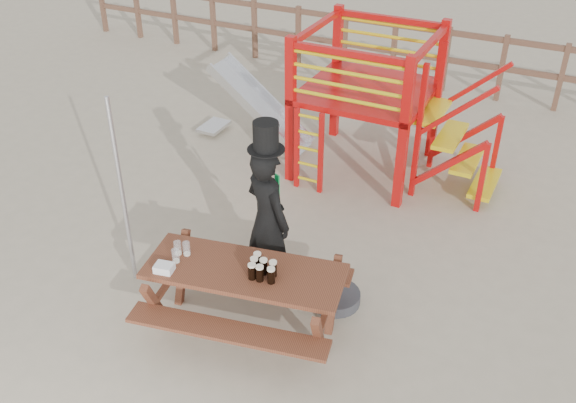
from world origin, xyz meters
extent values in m
plane|color=tan|center=(0.00, 0.00, 0.00)|extent=(60.00, 60.00, 0.00)
cube|color=brown|center=(0.00, 7.00, 1.10)|extent=(15.00, 0.06, 0.10)
cube|color=brown|center=(0.00, 7.00, 0.60)|extent=(15.00, 0.06, 0.10)
cube|color=brown|center=(-7.50, 7.00, 0.60)|extent=(0.09, 0.09, 1.20)
cube|color=brown|center=(-6.50, 7.00, 0.60)|extent=(0.09, 0.09, 1.20)
cube|color=brown|center=(-5.50, 7.00, 0.60)|extent=(0.09, 0.09, 1.20)
cube|color=brown|center=(-4.50, 7.00, 0.60)|extent=(0.09, 0.09, 1.20)
cube|color=brown|center=(-3.50, 7.00, 0.60)|extent=(0.09, 0.09, 1.20)
cube|color=brown|center=(-2.50, 7.00, 0.60)|extent=(0.09, 0.09, 1.20)
cube|color=brown|center=(-1.50, 7.00, 0.60)|extent=(0.09, 0.09, 1.20)
cube|color=brown|center=(-0.50, 7.00, 0.60)|extent=(0.09, 0.09, 1.20)
cube|color=brown|center=(0.50, 7.00, 0.60)|extent=(0.09, 0.09, 1.20)
cube|color=brown|center=(1.50, 7.00, 0.60)|extent=(0.09, 0.09, 1.20)
cube|color=brown|center=(2.50, 7.00, 0.60)|extent=(0.09, 0.09, 1.20)
cube|color=#B60D0C|center=(-0.60, 2.80, 1.05)|extent=(0.12, 0.12, 2.10)
cube|color=#B60D0C|center=(1.00, 2.80, 1.05)|extent=(0.12, 0.12, 2.10)
cube|color=#B60D0C|center=(-0.60, 4.40, 1.05)|extent=(0.12, 0.12, 2.10)
cube|color=#B60D0C|center=(1.00, 4.40, 1.05)|extent=(0.12, 0.12, 2.10)
cube|color=#B60D0C|center=(0.20, 3.60, 1.20)|extent=(1.72, 1.72, 0.08)
cube|color=#B60D0C|center=(0.20, 2.80, 2.00)|extent=(1.60, 0.08, 0.08)
cube|color=#B60D0C|center=(0.20, 4.40, 2.00)|extent=(1.60, 0.08, 0.08)
cube|color=#B60D0C|center=(-0.60, 3.60, 2.00)|extent=(0.08, 1.60, 0.08)
cube|color=#B60D0C|center=(1.00, 3.60, 2.00)|extent=(0.08, 1.60, 0.08)
cylinder|color=yellow|center=(0.20, 2.80, 1.38)|extent=(1.50, 0.05, 0.05)
cylinder|color=yellow|center=(0.20, 4.40, 1.38)|extent=(1.50, 0.05, 0.05)
cylinder|color=yellow|center=(0.20, 2.80, 1.56)|extent=(1.50, 0.05, 0.05)
cylinder|color=yellow|center=(0.20, 4.40, 1.56)|extent=(1.50, 0.05, 0.05)
cylinder|color=yellow|center=(0.20, 2.80, 1.74)|extent=(1.50, 0.05, 0.05)
cylinder|color=yellow|center=(0.20, 4.40, 1.74)|extent=(1.50, 0.05, 0.05)
cylinder|color=yellow|center=(0.20, 2.80, 1.92)|extent=(1.50, 0.05, 0.05)
cylinder|color=yellow|center=(0.20, 4.40, 1.92)|extent=(1.50, 0.05, 0.05)
cube|color=#B60D0C|center=(-0.43, 2.65, 0.60)|extent=(0.06, 0.06, 1.20)
cube|color=#B60D0C|center=(-0.07, 2.65, 0.60)|extent=(0.06, 0.06, 1.20)
cylinder|color=yellow|center=(-0.25, 2.65, 0.15)|extent=(0.36, 0.04, 0.04)
cylinder|color=yellow|center=(-0.25, 2.65, 0.39)|extent=(0.36, 0.04, 0.04)
cylinder|color=yellow|center=(-0.25, 2.65, 0.63)|extent=(0.36, 0.04, 0.04)
cylinder|color=yellow|center=(-0.25, 2.65, 0.87)|extent=(0.36, 0.04, 0.04)
cylinder|color=yellow|center=(-0.25, 2.65, 1.11)|extent=(0.36, 0.04, 0.04)
cube|color=yellow|center=(1.15, 3.60, 1.08)|extent=(0.30, 0.90, 0.06)
cube|color=yellow|center=(1.43, 3.60, 0.78)|extent=(0.30, 0.90, 0.06)
cube|color=yellow|center=(1.71, 3.60, 0.48)|extent=(0.30, 0.90, 0.06)
cube|color=yellow|center=(1.99, 3.60, 0.18)|extent=(0.30, 0.90, 0.06)
cube|color=#B60D0C|center=(1.55, 3.15, 0.60)|extent=(0.95, 0.08, 0.86)
cube|color=#B60D0C|center=(1.55, 4.05, 0.60)|extent=(0.95, 0.08, 0.86)
cube|color=silver|center=(-1.50, 3.60, 0.62)|extent=(1.53, 0.55, 1.21)
cube|color=silver|center=(-1.50, 3.33, 0.66)|extent=(1.58, 0.04, 1.28)
cube|color=silver|center=(-1.50, 3.87, 0.66)|extent=(1.58, 0.04, 1.28)
cube|color=silver|center=(-2.40, 3.60, 0.10)|extent=(0.35, 0.55, 0.05)
cube|color=brown|center=(0.35, -0.15, 0.74)|extent=(2.07, 1.09, 0.05)
cube|color=brown|center=(0.45, -0.68, 0.44)|extent=(1.99, 0.64, 0.04)
cube|color=brown|center=(0.25, 0.38, 0.44)|extent=(1.99, 0.64, 0.04)
cube|color=brown|center=(-0.47, -0.31, 0.35)|extent=(0.30, 1.18, 0.71)
cube|color=brown|center=(1.17, 0.00, 0.35)|extent=(0.30, 1.18, 0.71)
imported|color=black|center=(0.21, 0.60, 0.85)|extent=(0.73, 0.63, 1.70)
cube|color=#0B8135|center=(0.26, 0.73, 1.05)|extent=(0.07, 0.04, 0.40)
cylinder|color=black|center=(0.21, 0.60, 1.70)|extent=(0.38, 0.38, 0.01)
cylinder|color=black|center=(0.21, 0.60, 1.86)|extent=(0.26, 0.26, 0.29)
cube|color=white|center=(0.26, 0.72, 1.96)|extent=(0.13, 0.06, 0.03)
cylinder|color=#B2B2B7|center=(-1.21, -0.01, 1.12)|extent=(0.05, 0.05, 2.23)
cylinder|color=#353539|center=(1.02, 0.62, 0.06)|extent=(0.55, 0.55, 0.13)
cylinder|color=#353539|center=(1.02, 0.62, 0.18)|extent=(0.06, 0.06, 0.11)
cube|color=white|center=(-0.33, -0.53, 0.80)|extent=(0.20, 0.17, 0.08)
cylinder|color=black|center=(0.49, -0.24, 0.84)|extent=(0.08, 0.08, 0.15)
cylinder|color=#F5E8C8|center=(0.49, -0.24, 0.92)|extent=(0.08, 0.08, 0.02)
cylinder|color=black|center=(0.57, -0.23, 0.84)|extent=(0.08, 0.08, 0.15)
cylinder|color=#F5E8C8|center=(0.57, -0.23, 0.92)|extent=(0.08, 0.08, 0.02)
cylinder|color=black|center=(0.68, -0.21, 0.84)|extent=(0.08, 0.08, 0.15)
cylinder|color=#F5E8C8|center=(0.68, -0.21, 0.92)|extent=(0.08, 0.08, 0.02)
cylinder|color=black|center=(0.46, -0.14, 0.84)|extent=(0.08, 0.08, 0.15)
cylinder|color=#F5E8C8|center=(0.46, -0.14, 0.92)|extent=(0.08, 0.08, 0.02)
cylinder|color=black|center=(0.55, -0.12, 0.84)|extent=(0.08, 0.08, 0.15)
cylinder|color=#F5E8C8|center=(0.55, -0.12, 0.92)|extent=(0.08, 0.08, 0.02)
cylinder|color=black|center=(0.65, -0.11, 0.84)|extent=(0.08, 0.08, 0.15)
cylinder|color=#F5E8C8|center=(0.65, -0.11, 0.92)|extent=(0.08, 0.08, 0.02)
cylinder|color=black|center=(0.45, -0.06, 0.84)|extent=(0.08, 0.08, 0.15)
cylinder|color=#F5E8C8|center=(0.45, -0.06, 0.92)|extent=(0.08, 0.08, 0.02)
cylinder|color=silver|center=(-0.29, -0.20, 0.84)|extent=(0.08, 0.08, 0.15)
cylinder|color=#F5E8C8|center=(-0.29, -0.20, 0.77)|extent=(0.07, 0.07, 0.02)
cylinder|color=silver|center=(-0.37, -0.23, 0.84)|extent=(0.08, 0.08, 0.15)
cylinder|color=#F5E8C8|center=(-0.37, -0.23, 0.77)|extent=(0.07, 0.07, 0.02)
cylinder|color=silver|center=(-0.32, -0.35, 0.84)|extent=(0.08, 0.08, 0.15)
cylinder|color=#F5E8C8|center=(-0.32, -0.35, 0.77)|extent=(0.07, 0.07, 0.02)
camera|label=1|loc=(2.94, -4.39, 4.70)|focal=40.00mm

